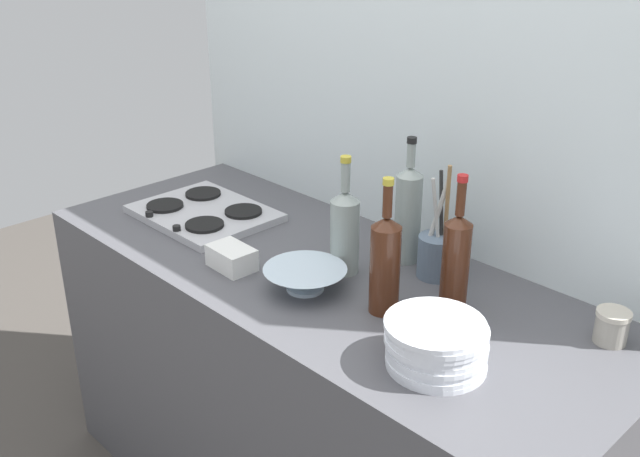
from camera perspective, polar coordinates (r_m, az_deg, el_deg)
The scene contains 12 objects.
counter_block at distance 2.26m, azimuth -0.00°, elevation -13.29°, with size 1.80×0.70×0.90m, color #4C4C51.
backsplash_panel at distance 2.21m, azimuth 7.09°, elevation 4.31°, with size 1.90×0.06×2.17m, color silver.
stovetop_hob at distance 2.37m, azimuth -9.07°, elevation 1.23°, with size 0.43×0.34×0.04m.
plate_stack at distance 1.61m, azimuth 9.08°, elevation -8.90°, with size 0.23×0.23×0.11m.
wine_bottle_leftmost at distance 1.95m, azimuth 1.95°, elevation -0.11°, with size 0.08×0.08×0.33m.
wine_bottle_mid_left at distance 1.80m, azimuth 10.57°, elevation -2.43°, with size 0.07×0.07×0.35m.
wine_bottle_mid_right at distance 1.76m, azimuth 5.11°, elevation -2.67°, with size 0.08×0.08×0.35m.
wine_bottle_rightmost at distance 2.02m, azimuth 6.90°, elevation 1.23°, with size 0.07×0.07×0.36m.
mixing_bowl at distance 1.90m, azimuth -1.17°, elevation -3.87°, with size 0.22×0.22×0.06m.
butter_dish at distance 2.02m, azimuth -6.92°, elevation -2.28°, with size 0.13×0.09×0.06m, color white.
utensil_crock at distance 1.98m, azimuth 9.10°, elevation -1.90°, with size 0.10×0.10×0.32m.
condiment_jar_front at distance 1.81m, azimuth 21.85°, elevation -7.12°, with size 0.08×0.08×0.08m.
Camera 1 is at (1.29, -1.26, 1.82)m, focal length 40.93 mm.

